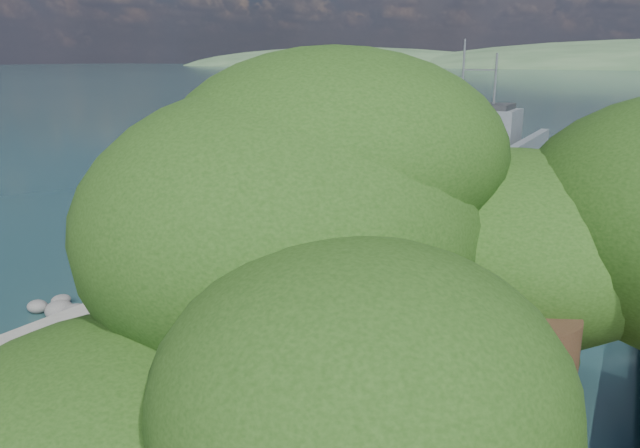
% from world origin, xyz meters
% --- Properties ---
extents(ground, '(1400.00, 1400.00, 0.00)m').
position_xyz_m(ground, '(0.00, 0.00, 0.00)').
color(ground, '#1C4043').
rests_on(ground, ground).
extents(boat_ramp, '(10.00, 18.00, 0.50)m').
position_xyz_m(boat_ramp, '(0.00, -1.00, 0.25)').
color(boat_ramp, gray).
rests_on(boat_ramp, ground).
extents(shoreline_rocks, '(3.20, 5.60, 0.90)m').
position_xyz_m(shoreline_rocks, '(-6.20, 0.50, 0.00)').
color(shoreline_rocks, '#545451').
rests_on(shoreline_rocks, ground).
extents(landing_craft, '(9.47, 34.55, 10.20)m').
position_xyz_m(landing_craft, '(-0.68, 21.32, 0.83)').
color(landing_craft, '#505A5F').
rests_on(landing_craft, ground).
extents(military_truck, '(2.81, 8.07, 3.71)m').
position_xyz_m(military_truck, '(-0.28, 4.24, 2.35)').
color(military_truck, black).
rests_on(military_truck, boat_ramp).
extents(soldier, '(0.70, 0.64, 1.59)m').
position_xyz_m(soldier, '(-3.42, 0.33, 1.30)').
color(soldier, black).
rests_on(soldier, boat_ramp).
extents(overhang_tree, '(8.47, 7.80, 7.69)m').
position_xyz_m(overhang_tree, '(9.16, -9.66, 6.16)').
color(overhang_tree, '#362315').
rests_on(overhang_tree, ground).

